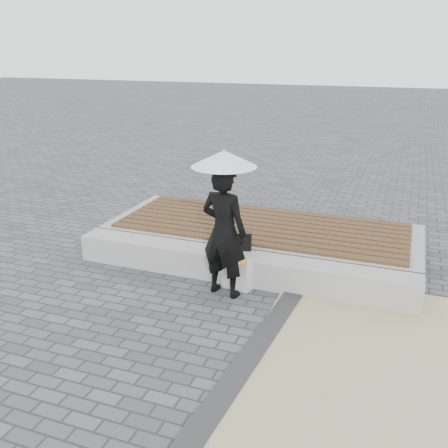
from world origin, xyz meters
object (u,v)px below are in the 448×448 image
at_px(canvas_tote, 237,274).
at_px(parasol, 224,159).
at_px(woman, 224,232).
at_px(handbag, 238,241).
at_px(seating_ledge, 238,266).

bearing_deg(canvas_tote, parasol, -109.52).
height_order(woman, canvas_tote, woman).
distance_m(woman, handbag, 0.72).
distance_m(seating_ledge, canvas_tote, 0.29).
bearing_deg(woman, parasol, -169.09).
height_order(handbag, canvas_tote, handbag).
height_order(seating_ledge, handbag, handbag).
xyz_separation_m(parasol, canvas_tote, (0.11, 0.20, -1.65)).
height_order(woman, parasol, parasol).
relative_size(handbag, canvas_tote, 0.89).
distance_m(woman, parasol, 0.98).
bearing_deg(parasol, canvas_tote, 60.99).
bearing_deg(seating_ledge, parasol, -93.32).
distance_m(parasol, canvas_tote, 1.67).
distance_m(woman, canvas_tote, 0.71).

